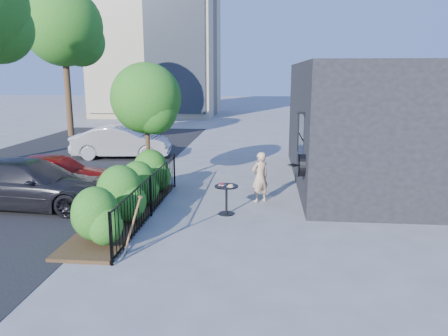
# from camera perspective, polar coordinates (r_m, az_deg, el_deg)

# --- Properties ---
(ground) EXTENTS (120.00, 120.00, 0.00)m
(ground) POSITION_cam_1_polar(r_m,az_deg,el_deg) (11.35, -2.07, -6.54)
(ground) COLOR gray
(ground) RESTS_ON ground
(shop_building) EXTENTS (6.22, 9.00, 4.00)m
(shop_building) POSITION_cam_1_polar(r_m,az_deg,el_deg) (15.78, 20.46, 5.49)
(shop_building) COLOR black
(shop_building) RESTS_ON ground
(fence) EXTENTS (0.05, 6.05, 1.10)m
(fence) POSITION_cam_1_polar(r_m,az_deg,el_deg) (11.47, -9.55, -3.57)
(fence) COLOR black
(fence) RESTS_ON ground
(planting_bed) EXTENTS (1.30, 6.00, 0.08)m
(planting_bed) POSITION_cam_1_polar(r_m,az_deg,el_deg) (11.82, -12.76, -5.87)
(planting_bed) COLOR #382616
(planting_bed) RESTS_ON ground
(shrubs) EXTENTS (1.10, 5.60, 1.24)m
(shrubs) POSITION_cam_1_polar(r_m,az_deg,el_deg) (11.69, -12.30, -2.67)
(shrubs) COLOR #1E5C15
(shrubs) RESTS_ON ground
(patio_tree) EXTENTS (2.20, 2.20, 3.94)m
(patio_tree) POSITION_cam_1_polar(r_m,az_deg,el_deg) (13.92, -9.92, 8.42)
(patio_tree) COLOR #3F2B19
(patio_tree) RESTS_ON ground
(street) EXTENTS (9.00, 30.00, 0.01)m
(street) POSITION_cam_1_polar(r_m,az_deg,el_deg) (16.45, -25.56, -1.77)
(street) COLOR black
(street) RESTS_ON ground
(street_tree_far) EXTENTS (4.40, 4.40, 8.28)m
(street_tree_far) POSITION_cam_1_polar(r_m,az_deg,el_deg) (27.19, -20.14, 16.37)
(street_tree_far) COLOR #3F2B19
(street_tree_far) RESTS_ON ground
(cafe_table) EXTENTS (0.62, 0.62, 0.83)m
(cafe_table) POSITION_cam_1_polar(r_m,az_deg,el_deg) (11.48, 0.32, -3.49)
(cafe_table) COLOR black
(cafe_table) RESTS_ON ground
(woman) EXTENTS (0.64, 0.59, 1.47)m
(woman) POSITION_cam_1_polar(r_m,az_deg,el_deg) (12.59, 4.73, -1.19)
(woman) COLOR tan
(woman) RESTS_ON ground
(shovel) EXTENTS (0.44, 0.17, 1.29)m
(shovel) POSITION_cam_1_polar(r_m,az_deg,el_deg) (9.17, -11.96, -7.72)
(shovel) COLOR brown
(shovel) RESTS_ON ground
(car_red) EXTENTS (3.69, 1.55, 1.25)m
(car_red) POSITION_cam_1_polar(r_m,az_deg,el_deg) (14.53, -21.16, -0.61)
(car_red) COLOR maroon
(car_red) RESTS_ON ground
(car_silver) EXTENTS (4.36, 1.91, 1.39)m
(car_silver) POSITION_cam_1_polar(r_m,az_deg,el_deg) (19.67, -13.24, 3.32)
(car_silver) COLOR #A5A6AA
(car_silver) RESTS_ON ground
(car_darkgrey) EXTENTS (4.65, 2.03, 1.33)m
(car_darkgrey) POSITION_cam_1_polar(r_m,az_deg,el_deg) (13.20, -23.95, -1.91)
(car_darkgrey) COLOR black
(car_darkgrey) RESTS_ON ground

